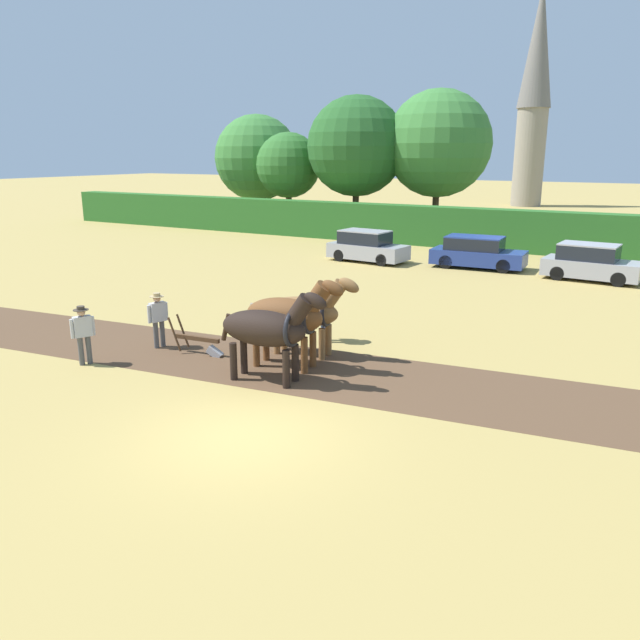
% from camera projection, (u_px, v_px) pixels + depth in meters
% --- Properties ---
extents(ground_plane, '(240.00, 240.00, 0.00)m').
position_uv_depth(ground_plane, '(243.00, 435.00, 12.45)').
color(ground_plane, '#A88E4C').
extents(plowed_furrow_strip, '(32.94, 7.28, 0.01)m').
position_uv_depth(plowed_furrow_strip, '(135.00, 344.00, 18.30)').
color(plowed_furrow_strip, brown).
rests_on(plowed_furrow_strip, ground).
extents(hedgerow, '(71.44, 1.38, 2.35)m').
position_uv_depth(hedgerow, '(531.00, 232.00, 34.81)').
color(hedgerow, '#286023').
rests_on(hedgerow, ground).
extents(tree_far_left, '(6.66, 6.66, 8.38)m').
position_uv_depth(tree_far_left, '(257.00, 158.00, 49.18)').
color(tree_far_left, '#423323').
rests_on(tree_far_left, ground).
extents(tree_left, '(4.68, 4.68, 6.91)m').
position_uv_depth(tree_left, '(288.00, 165.00, 45.23)').
color(tree_left, brown).
rests_on(tree_left, ground).
extents(tree_center_left, '(6.73, 6.73, 9.23)m').
position_uv_depth(tree_center_left, '(357.00, 146.00, 42.38)').
color(tree_center_left, '#423323').
rests_on(tree_center_left, ground).
extents(tree_center, '(7.06, 7.06, 9.56)m').
position_uv_depth(tree_center, '(438.00, 144.00, 41.54)').
color(tree_center, '#423323').
rests_on(tree_center, ground).
extents(church_spire, '(3.36, 3.36, 21.84)m').
position_uv_depth(church_spire, '(535.00, 91.00, 62.96)').
color(church_spire, gray).
rests_on(church_spire, ground).
extents(draft_horse_lead_left, '(2.92, 1.17, 2.42)m').
position_uv_depth(draft_horse_lead_left, '(268.00, 328.00, 15.05)').
color(draft_horse_lead_left, black).
rests_on(draft_horse_lead_left, ground).
extents(draft_horse_lead_right, '(2.86, 1.23, 2.50)m').
position_uv_depth(draft_horse_lead_right, '(288.00, 316.00, 16.04)').
color(draft_horse_lead_right, brown).
rests_on(draft_horse_lead_right, ground).
extents(draft_horse_trail_left, '(2.85, 1.08, 2.35)m').
position_uv_depth(draft_horse_trail_left, '(307.00, 311.00, 17.07)').
color(draft_horse_trail_left, brown).
rests_on(draft_horse_trail_left, ground).
extents(plow, '(1.64, 0.51, 1.13)m').
position_uv_depth(plow, '(202.00, 343.00, 17.34)').
color(plow, '#4C331E').
rests_on(plow, ground).
extents(farmer_at_plow, '(0.40, 0.61, 1.61)m').
position_uv_depth(farmer_at_plow, '(158.00, 316.00, 17.82)').
color(farmer_at_plow, '#4C4C4C').
rests_on(farmer_at_plow, ground).
extents(farmer_beside_team, '(0.57, 0.45, 1.76)m').
position_uv_depth(farmer_beside_team, '(325.00, 307.00, 18.38)').
color(farmer_beside_team, '#28334C').
rests_on(farmer_beside_team, ground).
extents(farmer_onlooker_left, '(0.40, 0.58, 1.59)m').
position_uv_depth(farmer_onlooker_left, '(83.00, 331.00, 16.38)').
color(farmer_onlooker_left, '#4C4C4C').
rests_on(farmer_onlooker_left, ground).
extents(parked_car_far_left, '(4.20, 2.09, 1.60)m').
position_uv_depth(parked_car_far_left, '(367.00, 247.00, 32.10)').
color(parked_car_far_left, '#9E9EA8').
rests_on(parked_car_far_left, ground).
extents(parked_car_left, '(4.51, 2.05, 1.54)m').
position_uv_depth(parked_car_left, '(477.00, 253.00, 30.27)').
color(parked_car_left, navy).
rests_on(parked_car_left, ground).
extents(parked_car_center_left, '(4.13, 2.11, 1.60)m').
position_uv_depth(parked_car_center_left, '(591.00, 263.00, 27.36)').
color(parked_car_center_left, '#9E9EA8').
rests_on(parked_car_center_left, ground).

